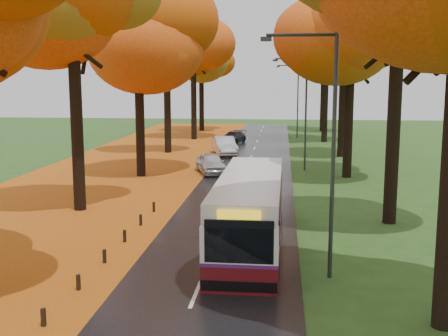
% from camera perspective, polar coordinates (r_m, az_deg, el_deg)
% --- Properties ---
extents(road, '(6.50, 90.00, 0.04)m').
position_cam_1_polar(road, '(35.83, 1.75, -1.39)').
color(road, black).
rests_on(road, ground).
extents(centre_line, '(0.12, 90.00, 0.01)m').
position_cam_1_polar(centre_line, '(35.83, 1.75, -1.35)').
color(centre_line, silver).
rests_on(centre_line, road).
extents(leaf_verge, '(12.00, 90.00, 0.02)m').
position_cam_1_polar(leaf_verge, '(37.56, -12.07, -1.11)').
color(leaf_verge, maroon).
rests_on(leaf_verge, ground).
extents(leaf_drift, '(0.90, 90.00, 0.01)m').
position_cam_1_polar(leaf_drift, '(36.17, -3.07, -1.26)').
color(leaf_drift, '#C17813').
rests_on(leaf_drift, road).
extents(trees_left, '(9.20, 74.00, 13.88)m').
position_cam_1_polar(trees_left, '(38.56, -8.95, 13.45)').
color(trees_left, black).
rests_on(trees_left, ground).
extents(trees_right, '(9.30, 74.20, 13.96)m').
position_cam_1_polar(trees_right, '(37.47, 13.42, 13.68)').
color(trees_right, black).
rests_on(trees_right, ground).
extents(bollard_row, '(0.11, 23.51, 0.52)m').
position_cam_1_polar(bollard_row, '(17.29, -16.11, -12.64)').
color(bollard_row, black).
rests_on(bollard_row, ground).
extents(streetlamp_near, '(2.45, 0.18, 8.00)m').
position_cam_1_polar(streetlamp_near, '(18.29, 10.30, 3.17)').
color(streetlamp_near, '#333538').
rests_on(streetlamp_near, ground).
extents(streetlamp_mid, '(2.45, 0.18, 8.00)m').
position_cam_1_polar(streetlamp_mid, '(40.20, 7.97, 6.42)').
color(streetlamp_mid, '#333538').
rests_on(streetlamp_mid, ground).
extents(streetlamp_far, '(2.45, 0.18, 8.00)m').
position_cam_1_polar(streetlamp_far, '(62.18, 7.28, 7.37)').
color(streetlamp_far, '#333538').
rests_on(streetlamp_far, ground).
extents(bus, '(2.50, 10.53, 2.77)m').
position_cam_1_polar(bus, '(22.03, 2.68, -4.20)').
color(bus, '#530D11').
rests_on(bus, road).
extents(car_white, '(2.85, 4.37, 1.38)m').
position_cam_1_polar(car_white, '(38.78, -1.34, 0.49)').
color(car_white, silver).
rests_on(car_white, road).
extents(car_silver, '(2.80, 4.95, 1.54)m').
position_cam_1_polar(car_silver, '(48.07, 0.04, 2.27)').
color(car_silver, '#ACAFB5').
rests_on(car_silver, road).
extents(car_dark, '(2.72, 4.36, 1.18)m').
position_cam_1_polar(car_dark, '(56.82, 0.95, 3.15)').
color(car_dark, black).
rests_on(car_dark, road).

